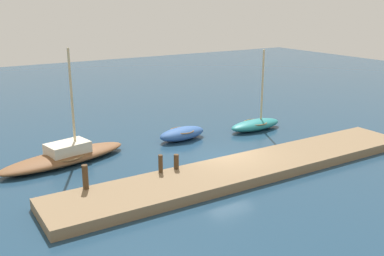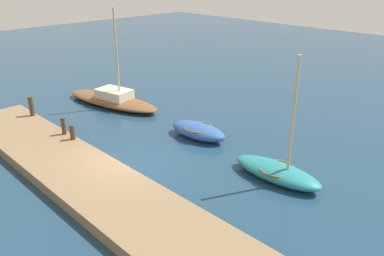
{
  "view_description": "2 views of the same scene",
  "coord_description": "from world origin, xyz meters",
  "px_view_note": "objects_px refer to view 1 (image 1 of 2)",
  "views": [
    {
      "loc": [
        -12.84,
        -17.51,
        8.05
      ],
      "look_at": [
        0.63,
        4.34,
        0.63
      ],
      "focal_mm": 41.46,
      "sensor_mm": 36.0,
      "label": 1
    },
    {
      "loc": [
        12.46,
        -8.36,
        7.98
      ],
      "look_at": [
        0.59,
        3.32,
        1.02
      ],
      "focal_mm": 36.7,
      "sensor_mm": 36.0,
      "label": 2
    }
  ],
  "objects_px": {
    "rowboat_teal": "(256,124)",
    "sailboat_brown": "(65,156)",
    "mooring_post_mid_west": "(161,164)",
    "rowboat_blue": "(182,133)",
    "mooring_post_mid_east": "(176,162)",
    "mooring_post_west": "(85,177)"
  },
  "relations": [
    {
      "from": "rowboat_teal",
      "to": "sailboat_brown",
      "type": "relative_size",
      "value": 0.71
    },
    {
      "from": "mooring_post_mid_west",
      "to": "rowboat_blue",
      "type": "bearing_deg",
      "value": 50.86
    },
    {
      "from": "mooring_post_mid_west",
      "to": "mooring_post_mid_east",
      "type": "height_order",
      "value": "mooring_post_mid_west"
    },
    {
      "from": "rowboat_blue",
      "to": "sailboat_brown",
      "type": "relative_size",
      "value": 0.45
    },
    {
      "from": "rowboat_teal",
      "to": "mooring_post_west",
      "type": "height_order",
      "value": "rowboat_teal"
    },
    {
      "from": "rowboat_teal",
      "to": "mooring_post_west",
      "type": "relative_size",
      "value": 4.84
    },
    {
      "from": "rowboat_blue",
      "to": "mooring_post_mid_east",
      "type": "xyz_separation_m",
      "value": [
        -3.25,
        -5.01,
        0.43
      ]
    },
    {
      "from": "rowboat_teal",
      "to": "rowboat_blue",
      "type": "height_order",
      "value": "rowboat_teal"
    },
    {
      "from": "rowboat_teal",
      "to": "rowboat_blue",
      "type": "bearing_deg",
      "value": 170.16
    },
    {
      "from": "rowboat_blue",
      "to": "mooring_post_mid_east",
      "type": "height_order",
      "value": "mooring_post_mid_east"
    },
    {
      "from": "mooring_post_mid_east",
      "to": "sailboat_brown",
      "type": "bearing_deg",
      "value": 129.08
    },
    {
      "from": "rowboat_teal",
      "to": "mooring_post_mid_east",
      "type": "relative_size",
      "value": 7.23
    },
    {
      "from": "sailboat_brown",
      "to": "mooring_post_mid_east",
      "type": "xyz_separation_m",
      "value": [
        3.86,
        -4.76,
        0.42
      ]
    },
    {
      "from": "rowboat_blue",
      "to": "mooring_post_west",
      "type": "height_order",
      "value": "mooring_post_west"
    },
    {
      "from": "mooring_post_west",
      "to": "mooring_post_mid_west",
      "type": "distance_m",
      "value": 3.53
    },
    {
      "from": "rowboat_blue",
      "to": "mooring_post_mid_west",
      "type": "distance_m",
      "value": 6.47
    },
    {
      "from": "sailboat_brown",
      "to": "mooring_post_west",
      "type": "height_order",
      "value": "sailboat_brown"
    },
    {
      "from": "rowboat_teal",
      "to": "mooring_post_west",
      "type": "xyz_separation_m",
      "value": [
        -12.69,
        -4.33,
        0.61
      ]
    },
    {
      "from": "rowboat_teal",
      "to": "mooring_post_mid_west",
      "type": "distance_m",
      "value": 10.14
    },
    {
      "from": "mooring_post_west",
      "to": "mooring_post_mid_west",
      "type": "bearing_deg",
      "value": 0.0
    },
    {
      "from": "mooring_post_west",
      "to": "mooring_post_mid_east",
      "type": "height_order",
      "value": "mooring_post_west"
    },
    {
      "from": "rowboat_teal",
      "to": "rowboat_blue",
      "type": "relative_size",
      "value": 1.58
    }
  ]
}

